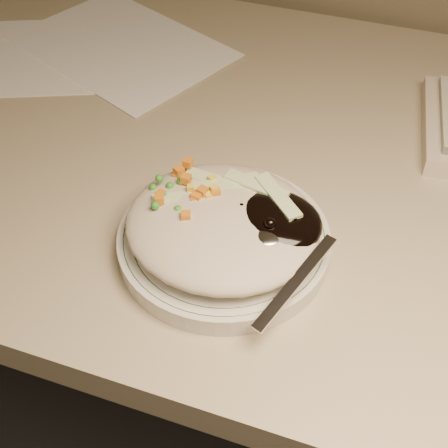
% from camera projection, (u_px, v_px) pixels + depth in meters
% --- Properties ---
extents(desk, '(1.40, 0.70, 0.74)m').
position_uv_depth(desk, '(316.00, 270.00, 0.88)').
color(desk, tan).
rests_on(desk, ground).
extents(plate, '(0.21, 0.21, 0.02)m').
position_uv_depth(plate, '(224.00, 242.00, 0.63)').
color(plate, silver).
rests_on(plate, desk).
extents(plate_rim, '(0.20, 0.20, 0.00)m').
position_uv_depth(plate_rim, '(224.00, 235.00, 0.62)').
color(plate_rim, '#144723').
rests_on(plate_rim, plate).
extents(meal, '(0.21, 0.19, 0.05)m').
position_uv_depth(meal, '(228.00, 221.00, 0.61)').
color(meal, '#AEA48D').
rests_on(meal, plate).
extents(papers, '(0.45, 0.37, 0.00)m').
position_uv_depth(papers, '(85.00, 50.00, 0.91)').
color(papers, white).
rests_on(papers, desk).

